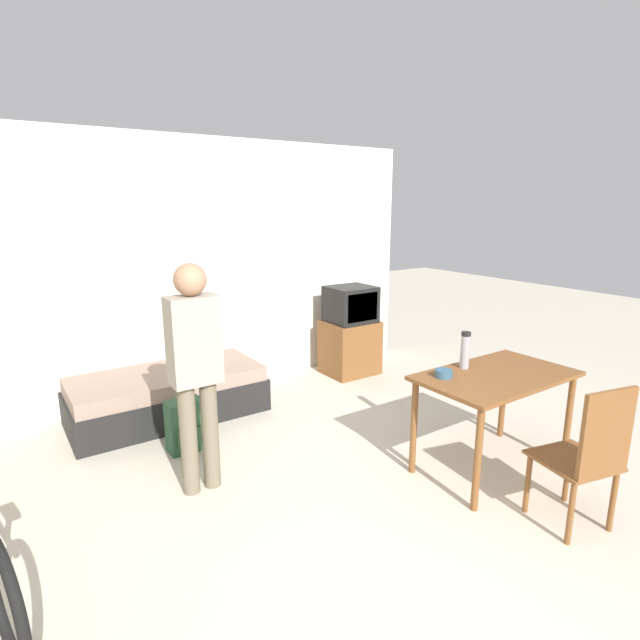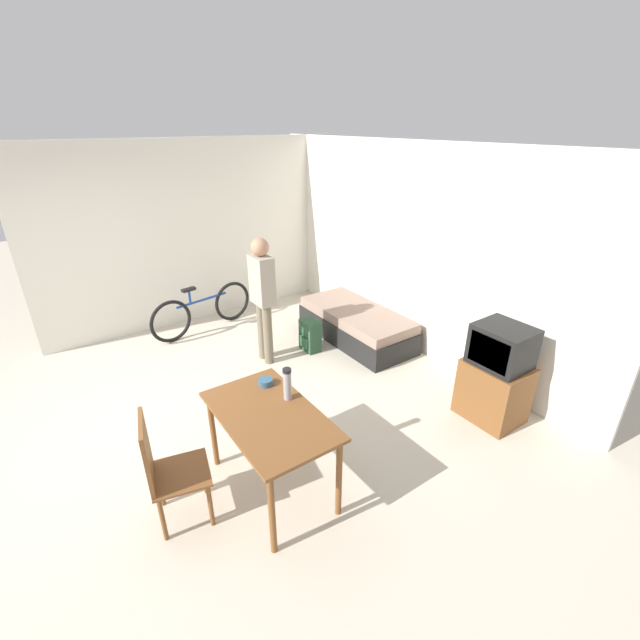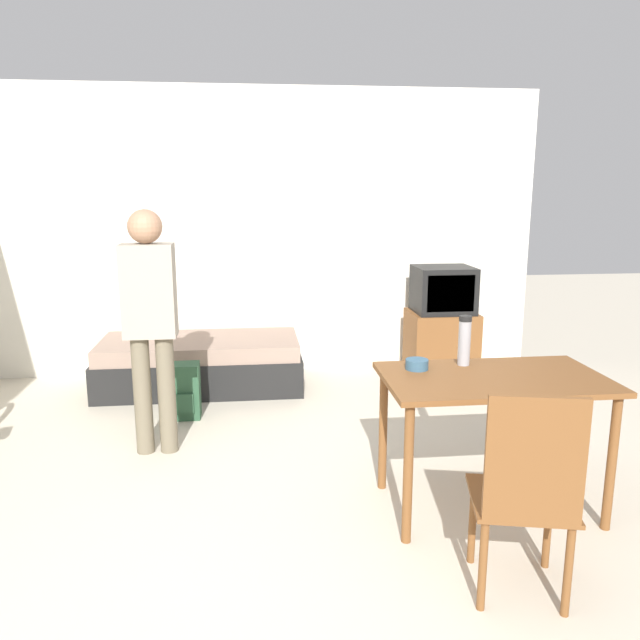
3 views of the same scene
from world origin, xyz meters
name	(u,v)px [view 2 (image 2 of 3)]	position (x,y,z in m)	size (l,w,h in m)	color
ground_plane	(121,439)	(0.00, 0.00, 0.00)	(20.00, 20.00, 0.00)	beige
wall_back	(406,249)	(0.00, 3.84, 1.35)	(5.76, 0.06, 2.70)	silver
wall_left	(201,233)	(-2.41, 1.91, 1.35)	(0.06, 4.81, 2.70)	silver
daybed	(356,324)	(-0.36, 3.33, 0.23)	(1.80, 0.82, 0.46)	black
tv	(496,376)	(1.87, 3.36, 0.51)	(0.61, 0.51, 1.07)	brown
dining_table	(270,424)	(1.41, 0.96, 0.68)	(1.21, 0.71, 0.78)	brown
wooden_chair	(164,467)	(1.24, 0.14, 0.54)	(0.52, 0.52, 0.98)	brown
bicycle	(203,310)	(-1.90, 1.61, 0.33)	(0.37, 1.66, 0.73)	black
person_standing	(263,293)	(-0.56, 1.96, 0.96)	(0.34, 0.22, 1.65)	#6B604C
thermos_flask	(287,383)	(1.32, 1.19, 0.94)	(0.07, 0.07, 0.29)	#99999E
mate_bowl	(266,382)	(1.03, 1.14, 0.81)	(0.13, 0.13, 0.06)	#335670
backpack	(310,336)	(-0.46, 2.59, 0.22)	(0.29, 0.22, 0.44)	#284C33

